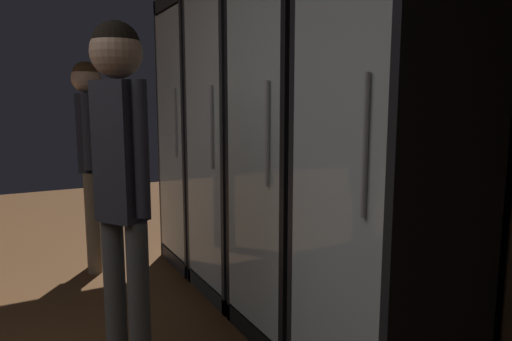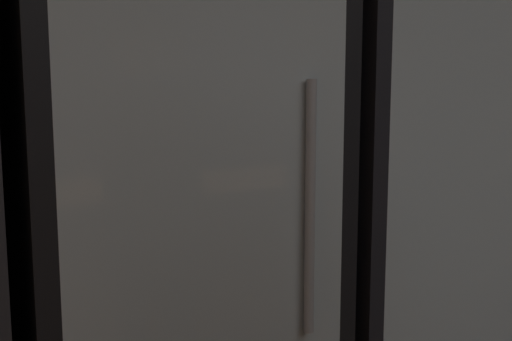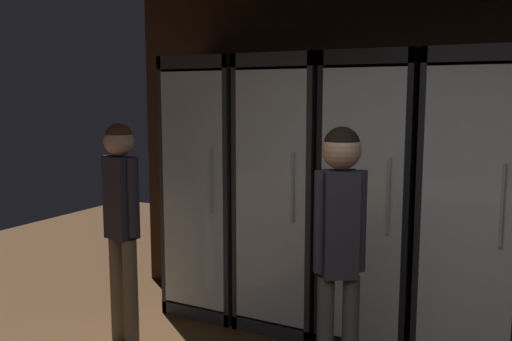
# 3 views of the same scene
# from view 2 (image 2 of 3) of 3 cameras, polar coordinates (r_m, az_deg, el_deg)

# --- Properties ---
(wall_back) EXTENTS (6.00, 0.06, 2.80)m
(wall_back) POSITION_cam_2_polar(r_m,az_deg,el_deg) (2.02, 6.88, 8.19)
(wall_back) COLOR #382619
(wall_back) RESTS_ON ground
(cooler_center) EXTENTS (0.64, 0.65, 2.09)m
(cooler_center) POSITION_cam_2_polar(r_m,az_deg,el_deg) (1.46, -9.47, -6.49)
(cooler_center) COLOR black
(cooler_center) RESTS_ON ground
(cooler_right) EXTENTS (0.64, 0.65, 2.09)m
(cooler_right) POSITION_cam_2_polar(r_m,az_deg,el_deg) (1.78, 11.69, -4.06)
(cooler_right) COLOR black
(cooler_right) RESTS_ON ground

